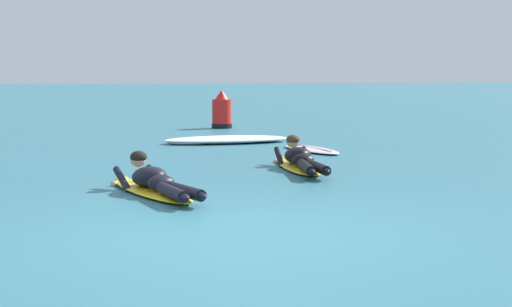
# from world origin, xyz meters

# --- Properties ---
(ground_plane) EXTENTS (120.00, 120.00, 0.00)m
(ground_plane) POSITION_xyz_m (0.00, 10.00, 0.00)
(ground_plane) COLOR #2D6B7A
(surfer_near) EXTENTS (1.23, 2.62, 0.53)m
(surfer_near) POSITION_xyz_m (-0.69, 2.59, 0.14)
(surfer_near) COLOR yellow
(surfer_near) RESTS_ON ground
(surfer_far) EXTENTS (0.57, 2.78, 0.53)m
(surfer_far) POSITION_xyz_m (1.64, 4.70, 0.14)
(surfer_far) COLOR yellow
(surfer_far) RESTS_ON ground
(drifting_surfboard) EXTENTS (1.02, 1.99, 0.16)m
(drifting_surfboard) POSITION_xyz_m (2.45, 7.43, 0.03)
(drifting_surfboard) COLOR silver
(drifting_surfboard) RESTS_ON ground
(whitewater_front) EXTENTS (2.73, 1.34, 0.14)m
(whitewater_front) POSITION_xyz_m (1.12, 9.36, 0.07)
(whitewater_front) COLOR white
(whitewater_front) RESTS_ON ground
(channel_marker_buoy) EXTENTS (0.52, 0.52, 0.98)m
(channel_marker_buoy) POSITION_xyz_m (1.55, 13.49, 0.39)
(channel_marker_buoy) COLOR red
(channel_marker_buoy) RESTS_ON ground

